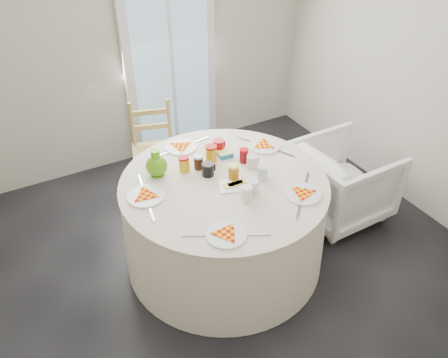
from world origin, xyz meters
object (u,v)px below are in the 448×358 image
table (224,222)px  armchair (343,178)px  green_pitcher (157,165)px  wooden_chair (154,150)px

table → armchair: bearing=-0.6°
armchair → green_pitcher: (-1.62, 0.33, 0.48)m
table → wooden_chair: (-0.14, 1.13, 0.09)m
wooden_chair → armchair: size_ratio=1.16×
table → armchair: 1.22m
wooden_chair → green_pitcher: 0.94m
wooden_chair → armchair: wooden_chair is taller
wooden_chair → armchair: bearing=-23.3°
green_pitcher → armchair: bearing=-5.5°
table → wooden_chair: 1.14m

